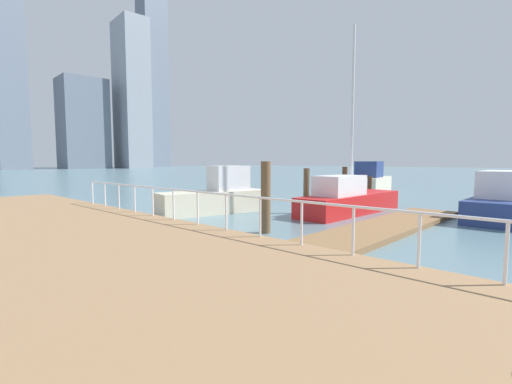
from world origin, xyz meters
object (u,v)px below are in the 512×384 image
at_px(moored_boat_3, 348,199).
at_px(moored_boat_4, 370,181).
at_px(moored_boat_0, 506,201).
at_px(moored_boat_2, 216,196).

height_order(moored_boat_3, moored_boat_4, moored_boat_3).
bearing_deg(moored_boat_0, moored_boat_3, 121.13).
bearing_deg(moored_boat_2, moored_boat_3, -49.39).
bearing_deg(moored_boat_0, moored_boat_4, 52.03).
relative_size(moored_boat_0, moored_boat_3, 0.81).
xyz_separation_m(moored_boat_0, moored_boat_3, (-3.34, 5.53, -0.07)).
bearing_deg(moored_boat_2, moored_boat_4, -1.93).
height_order(moored_boat_2, moored_boat_4, moored_boat_4).
height_order(moored_boat_0, moored_boat_2, moored_boat_2).
bearing_deg(moored_boat_4, moored_boat_0, -127.97).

